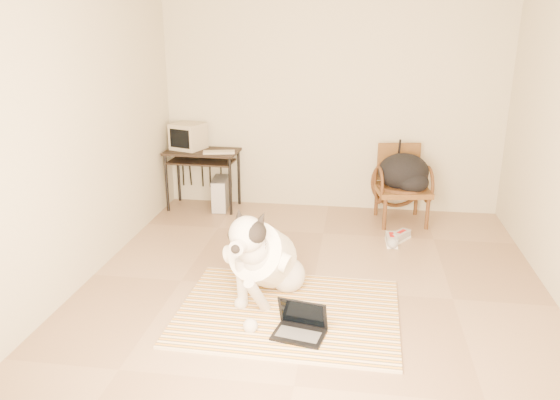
% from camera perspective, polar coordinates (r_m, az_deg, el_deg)
% --- Properties ---
extents(floor, '(4.50, 4.50, 0.00)m').
position_cam_1_polar(floor, '(4.77, 3.41, -9.33)').
color(floor, '#98795D').
rests_on(floor, ground).
extents(wall_back, '(4.50, 0.00, 4.50)m').
position_cam_1_polar(wall_back, '(6.53, 5.41, 10.66)').
color(wall_back, beige).
rests_on(wall_back, floor).
extents(wall_front, '(4.50, 0.00, 4.50)m').
position_cam_1_polar(wall_front, '(2.17, -1.23, -4.99)').
color(wall_front, beige).
rests_on(wall_front, floor).
extents(wall_left, '(0.00, 4.50, 4.50)m').
position_cam_1_polar(wall_left, '(4.89, -20.50, 7.05)').
color(wall_left, beige).
rests_on(wall_left, floor).
extents(rug, '(1.75, 1.36, 0.02)m').
position_cam_1_polar(rug, '(4.41, 0.86, -11.59)').
color(rug, orange).
rests_on(rug, floor).
extents(dog, '(0.62, 1.24, 0.89)m').
position_cam_1_polar(dog, '(4.47, -1.75, -6.18)').
color(dog, beige).
rests_on(dog, rug).
extents(laptop, '(0.41, 0.33, 0.26)m').
position_cam_1_polar(laptop, '(4.09, 2.14, -13.01)').
color(laptop, black).
rests_on(laptop, rug).
extents(computer_desk, '(0.88, 0.51, 0.72)m').
position_cam_1_polar(computer_desk, '(6.64, -8.14, 4.27)').
color(computer_desk, black).
rests_on(computer_desk, floor).
extents(crt_monitor, '(0.44, 0.43, 0.31)m').
position_cam_1_polar(crt_monitor, '(6.71, -9.59, 6.59)').
color(crt_monitor, tan).
rests_on(crt_monitor, computer_desk).
extents(desk_keyboard, '(0.39, 0.21, 0.02)m').
position_cam_1_polar(desk_keyboard, '(6.46, -6.40, 4.99)').
color(desk_keyboard, tan).
rests_on(desk_keyboard, computer_desk).
extents(pc_tower, '(0.22, 0.43, 0.39)m').
position_cam_1_polar(pc_tower, '(6.69, -6.22, 0.66)').
color(pc_tower, '#4C4C4E').
rests_on(pc_tower, floor).
extents(rattan_chair, '(0.66, 0.64, 0.87)m').
position_cam_1_polar(rattan_chair, '(6.34, 12.57, 1.63)').
color(rattan_chair, brown).
rests_on(rattan_chair, floor).
extents(backpack, '(0.56, 0.49, 0.41)m').
position_cam_1_polar(backpack, '(6.22, 12.94, 2.72)').
color(backpack, black).
rests_on(backpack, rattan_chair).
extents(sneaker_left, '(0.12, 0.28, 0.10)m').
position_cam_1_polar(sneaker_left, '(5.78, 11.57, -4.11)').
color(sneaker_left, white).
rests_on(sneaker_left, floor).
extents(sneaker_right, '(0.24, 0.28, 0.09)m').
position_cam_1_polar(sneaker_right, '(5.89, 12.47, -3.73)').
color(sneaker_right, white).
rests_on(sneaker_right, floor).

